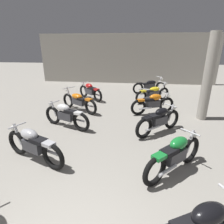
% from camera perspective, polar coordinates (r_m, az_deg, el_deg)
% --- Properties ---
extents(back_wall, '(13.21, 0.24, 3.60)m').
position_cam_1_polar(back_wall, '(14.25, 4.44, 16.25)').
color(back_wall, '#9E998E').
rests_on(back_wall, ground).
extents(support_pillar, '(0.36, 0.36, 3.20)m').
position_cam_1_polar(support_pillar, '(7.64, 27.92, 9.38)').
color(support_pillar, '#9E998E').
rests_on(support_pillar, ground).
extents(motorcycle_left_row_1, '(1.86, 0.86, 0.88)m').
position_cam_1_polar(motorcycle_left_row_1, '(4.86, -23.49, -9.33)').
color(motorcycle_left_row_1, black).
rests_on(motorcycle_left_row_1, ground).
extents(motorcycle_left_row_2, '(1.87, 0.84, 0.88)m').
position_cam_1_polar(motorcycle_left_row_2, '(6.48, -14.26, -0.95)').
color(motorcycle_left_row_2, black).
rests_on(motorcycle_left_row_2, ground).
extents(motorcycle_left_row_3, '(1.89, 1.26, 0.97)m').
position_cam_1_polar(motorcycle_left_row_3, '(8.07, -10.45, 3.43)').
color(motorcycle_left_row_3, black).
rests_on(motorcycle_left_row_3, ground).
extents(motorcycle_left_row_4, '(1.56, 1.38, 0.88)m').
position_cam_1_polar(motorcycle_left_row_4, '(9.80, -6.87, 6.57)').
color(motorcycle_left_row_4, black).
rests_on(motorcycle_left_row_4, ground).
extents(motorcycle_right_row_1, '(1.48, 1.46, 0.88)m').
position_cam_1_polar(motorcycle_right_row_1, '(4.32, 19.18, -12.51)').
color(motorcycle_right_row_1, black).
rests_on(motorcycle_right_row_1, ground).
extents(motorcycle_right_row_2, '(1.55, 1.39, 0.88)m').
position_cam_1_polar(motorcycle_right_row_2, '(6.07, 14.59, -2.40)').
color(motorcycle_right_row_2, black).
rests_on(motorcycle_right_row_2, ground).
extents(motorcycle_right_row_3, '(1.86, 0.87, 0.88)m').
position_cam_1_polar(motorcycle_right_row_3, '(7.79, 12.77, 2.71)').
color(motorcycle_right_row_3, black).
rests_on(motorcycle_right_row_3, ground).
extents(motorcycle_right_row_4, '(1.80, 1.39, 0.97)m').
position_cam_1_polar(motorcycle_right_row_4, '(9.53, 12.78, 5.80)').
color(motorcycle_right_row_4, black).
rests_on(motorcycle_right_row_4, ground).
extents(motorcycle_right_row_5, '(2.03, 1.05, 0.97)m').
position_cam_1_polar(motorcycle_right_row_5, '(11.35, 11.74, 8.09)').
color(motorcycle_right_row_5, black).
rests_on(motorcycle_right_row_5, ground).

